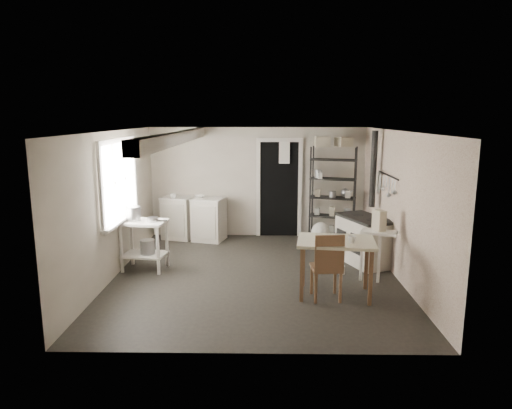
{
  "coord_description": "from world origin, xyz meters",
  "views": [
    {
      "loc": [
        0.13,
        -7.03,
        2.52
      ],
      "look_at": [
        0.0,
        0.3,
        1.1
      ],
      "focal_mm": 32.0,
      "sensor_mm": 36.0,
      "label": 1
    }
  ],
  "objects_px": {
    "shelf_rack": "(333,195)",
    "work_table": "(335,270)",
    "stockpot": "(133,214)",
    "flour_sack": "(320,232)",
    "stove": "(364,239)",
    "prep_table": "(145,246)",
    "chair": "(326,265)",
    "base_cabinets": "(194,217)"
  },
  "relations": [
    {
      "from": "prep_table",
      "to": "flour_sack",
      "type": "xyz_separation_m",
      "value": [
        3.11,
        1.59,
        -0.16
      ]
    },
    {
      "from": "base_cabinets",
      "to": "flour_sack",
      "type": "xyz_separation_m",
      "value": [
        2.59,
        -0.36,
        -0.22
      ]
    },
    {
      "from": "work_table",
      "to": "base_cabinets",
      "type": "bearing_deg",
      "value": 129.35
    },
    {
      "from": "prep_table",
      "to": "chair",
      "type": "xyz_separation_m",
      "value": [
        2.85,
        -1.18,
        0.08
      ]
    },
    {
      "from": "stockpot",
      "to": "flour_sack",
      "type": "relative_size",
      "value": 0.58
    },
    {
      "from": "prep_table",
      "to": "shelf_rack",
      "type": "relative_size",
      "value": 0.43
    },
    {
      "from": "base_cabinets",
      "to": "flour_sack",
      "type": "bearing_deg",
      "value": 6.8
    },
    {
      "from": "prep_table",
      "to": "stockpot",
      "type": "relative_size",
      "value": 3.2
    },
    {
      "from": "chair",
      "to": "flour_sack",
      "type": "distance_m",
      "value": 2.8
    },
    {
      "from": "prep_table",
      "to": "chair",
      "type": "distance_m",
      "value": 3.09
    },
    {
      "from": "stockpot",
      "to": "base_cabinets",
      "type": "relative_size",
      "value": 0.19
    },
    {
      "from": "chair",
      "to": "shelf_rack",
      "type": "bearing_deg",
      "value": 76.31
    },
    {
      "from": "stockpot",
      "to": "shelf_rack",
      "type": "distance_m",
      "value": 4.01
    },
    {
      "from": "flour_sack",
      "to": "chair",
      "type": "bearing_deg",
      "value": -95.41
    },
    {
      "from": "stockpot",
      "to": "flour_sack",
      "type": "bearing_deg",
      "value": 25.81
    },
    {
      "from": "base_cabinets",
      "to": "chair",
      "type": "bearing_deg",
      "value": -38.82
    },
    {
      "from": "base_cabinets",
      "to": "shelf_rack",
      "type": "distance_m",
      "value": 2.89
    },
    {
      "from": "prep_table",
      "to": "stove",
      "type": "xyz_separation_m",
      "value": [
        3.72,
        0.41,
        0.04
      ]
    },
    {
      "from": "chair",
      "to": "stove",
      "type": "bearing_deg",
      "value": 57.43
    },
    {
      "from": "base_cabinets",
      "to": "stove",
      "type": "bearing_deg",
      "value": -11.15
    },
    {
      "from": "stove",
      "to": "prep_table",
      "type": "bearing_deg",
      "value": 164.02
    },
    {
      "from": "stockpot",
      "to": "stove",
      "type": "bearing_deg",
      "value": 5.84
    },
    {
      "from": "shelf_rack",
      "to": "work_table",
      "type": "xyz_separation_m",
      "value": [
        -0.38,
        -2.96,
        -0.57
      ]
    },
    {
      "from": "base_cabinets",
      "to": "chair",
      "type": "distance_m",
      "value": 3.9
    },
    {
      "from": "work_table",
      "to": "flour_sack",
      "type": "relative_size",
      "value": 2.39
    },
    {
      "from": "shelf_rack",
      "to": "stove",
      "type": "relative_size",
      "value": 1.85
    },
    {
      "from": "stove",
      "to": "chair",
      "type": "bearing_deg",
      "value": -140.87
    },
    {
      "from": "stockpot",
      "to": "shelf_rack",
      "type": "height_order",
      "value": "shelf_rack"
    },
    {
      "from": "stove",
      "to": "chair",
      "type": "distance_m",
      "value": 1.82
    },
    {
      "from": "flour_sack",
      "to": "prep_table",
      "type": "bearing_deg",
      "value": -152.88
    },
    {
      "from": "prep_table",
      "to": "base_cabinets",
      "type": "distance_m",
      "value": 2.02
    },
    {
      "from": "stockpot",
      "to": "base_cabinets",
      "type": "height_order",
      "value": "stockpot"
    },
    {
      "from": "stove",
      "to": "stockpot",
      "type": "bearing_deg",
      "value": 163.61
    },
    {
      "from": "stockpot",
      "to": "flour_sack",
      "type": "xyz_separation_m",
      "value": [
        3.28,
        1.58,
        -0.7
      ]
    },
    {
      "from": "base_cabinets",
      "to": "flour_sack",
      "type": "height_order",
      "value": "base_cabinets"
    },
    {
      "from": "stove",
      "to": "work_table",
      "type": "relative_size",
      "value": 0.97
    },
    {
      "from": "shelf_rack",
      "to": "flour_sack",
      "type": "xyz_separation_m",
      "value": [
        -0.27,
        -0.3,
        -0.71
      ]
    },
    {
      "from": "stove",
      "to": "work_table",
      "type": "xyz_separation_m",
      "value": [
        -0.72,
        -1.47,
        -0.06
      ]
    },
    {
      "from": "chair",
      "to": "flour_sack",
      "type": "height_order",
      "value": "chair"
    },
    {
      "from": "stockpot",
      "to": "shelf_rack",
      "type": "xyz_separation_m",
      "value": [
        3.54,
        1.89,
        0.01
      ]
    },
    {
      "from": "base_cabinets",
      "to": "shelf_rack",
      "type": "bearing_deg",
      "value": 13.6
    },
    {
      "from": "stove",
      "to": "base_cabinets",
      "type": "bearing_deg",
      "value": 131.97
    }
  ]
}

